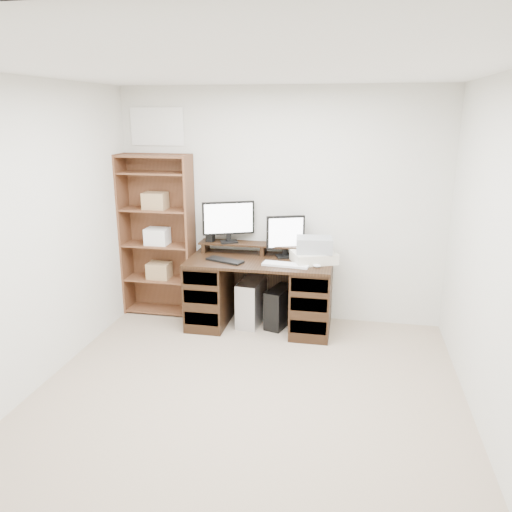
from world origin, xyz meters
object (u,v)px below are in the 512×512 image
(desk, at_px, (260,292))
(printer, at_px, (314,257))
(tower_black, at_px, (279,307))
(bookshelf, at_px, (158,234))
(monitor_small, at_px, (286,235))
(tower_silver, at_px, (252,302))
(monitor_wide, at_px, (228,220))

(desk, bearing_deg, printer, 2.09)
(tower_black, bearing_deg, bookshelf, -169.36)
(printer, distance_m, bookshelf, 1.77)
(monitor_small, bearing_deg, desk, -167.35)
(printer, xyz_separation_m, tower_silver, (-0.66, 0.06, -0.56))
(printer, distance_m, tower_silver, 0.87)
(printer, bearing_deg, tower_silver, 151.51)
(tower_silver, height_order, bookshelf, bookshelf)
(printer, relative_size, tower_black, 0.94)
(desk, relative_size, tower_black, 3.29)
(tower_silver, bearing_deg, printer, 1.06)
(monitor_wide, xyz_separation_m, tower_silver, (0.28, -0.13, -0.87))
(printer, bearing_deg, tower_black, 148.89)
(monitor_wide, bearing_deg, printer, -33.62)
(monitor_small, relative_size, tower_silver, 0.90)
(desk, xyz_separation_m, monitor_wide, (-0.38, 0.20, 0.73))
(bookshelf, bearing_deg, printer, -6.25)
(monitor_wide, height_order, monitor_small, monitor_wide)
(monitor_wide, bearing_deg, monitor_small, -26.77)
(monitor_small, relative_size, bookshelf, 0.25)
(monitor_wide, relative_size, bookshelf, 0.29)
(tower_black, xyz_separation_m, bookshelf, (-1.40, 0.15, 0.71))
(tower_silver, bearing_deg, monitor_wide, 161.29)
(monitor_small, height_order, tower_black, monitor_small)
(monitor_small, xyz_separation_m, tower_black, (-0.04, -0.09, -0.78))
(desk, xyz_separation_m, monitor_small, (0.24, 0.16, 0.60))
(tower_silver, xyz_separation_m, bookshelf, (-1.09, 0.14, 0.67))
(desk, distance_m, monitor_small, 0.67)
(monitor_small, distance_m, printer, 0.39)
(monitor_wide, relative_size, monitor_small, 1.20)
(monitor_small, height_order, tower_silver, monitor_small)
(desk, height_order, monitor_wide, monitor_wide)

